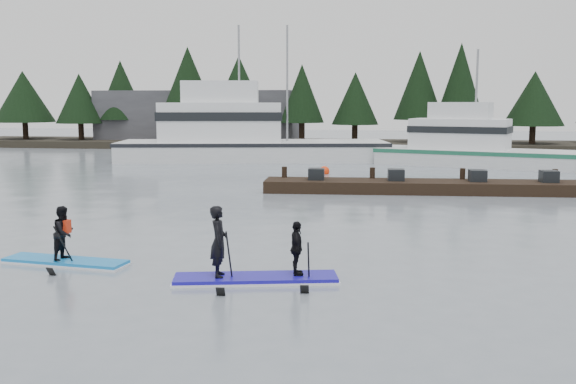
# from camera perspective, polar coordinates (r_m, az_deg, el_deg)

# --- Properties ---
(ground) EXTENTS (160.00, 160.00, 0.00)m
(ground) POSITION_cam_1_polar(r_m,az_deg,el_deg) (14.67, -3.46, -7.47)
(ground) COLOR slate
(ground) RESTS_ON ground
(far_shore) EXTENTS (70.00, 8.00, 0.60)m
(far_shore) POSITION_cam_1_polar(r_m,az_deg,el_deg) (56.03, 5.41, 4.21)
(far_shore) COLOR #2D281E
(far_shore) RESTS_ON ground
(treeline) EXTENTS (60.00, 4.00, 8.00)m
(treeline) POSITION_cam_1_polar(r_m,az_deg,el_deg) (56.05, 5.40, 3.90)
(treeline) COLOR black
(treeline) RESTS_ON ground
(waterfront_building) EXTENTS (18.00, 6.00, 5.00)m
(waterfront_building) POSITION_cam_1_polar(r_m,az_deg,el_deg) (60.28, -7.96, 6.52)
(waterfront_building) COLOR #4C4C51
(waterfront_building) RESTS_ON ground
(fishing_boat_large) EXTENTS (18.58, 7.97, 10.12)m
(fishing_boat_large) POSITION_cam_1_polar(r_m,az_deg,el_deg) (43.95, -3.86, 3.83)
(fishing_boat_large) COLOR silver
(fishing_boat_large) RESTS_ON ground
(fishing_boat_medium) EXTENTS (13.66, 7.69, 8.01)m
(fishing_boat_medium) POSITION_cam_1_polar(r_m,az_deg,el_deg) (41.82, 16.55, 3.02)
(fishing_boat_medium) COLOR silver
(fishing_boat_medium) RESTS_ON ground
(floating_dock) EXTENTS (15.60, 2.93, 0.52)m
(floating_dock) POSITION_cam_1_polar(r_m,az_deg,el_deg) (28.78, 13.53, 0.45)
(floating_dock) COLOR black
(floating_dock) RESTS_ON ground
(buoy_c) EXTENTS (0.54, 0.54, 0.54)m
(buoy_c) POSITION_cam_1_polar(r_m,az_deg,el_deg) (40.37, 22.67, 1.78)
(buoy_c) COLOR #F7340C
(buoy_c) RESTS_ON ground
(buoy_a) EXTENTS (0.53, 0.53, 0.53)m
(buoy_a) POSITION_cam_1_polar(r_m,az_deg,el_deg) (43.83, -14.98, 2.56)
(buoy_a) COLOR #F7340C
(buoy_a) RESTS_ON ground
(buoy_b) EXTENTS (0.56, 0.56, 0.56)m
(buoy_b) POSITION_cam_1_polar(r_m,az_deg,el_deg) (35.49, 3.26, 1.61)
(buoy_b) COLOR #F7340C
(buoy_b) RESTS_ON ground
(paddleboard_solo) EXTENTS (3.18, 1.26, 1.87)m
(paddleboard_solo) POSITION_cam_1_polar(r_m,az_deg,el_deg) (16.52, -19.25, -4.37)
(paddleboard_solo) COLOR #1579CA
(paddleboard_solo) RESTS_ON ground
(paddleboard_duo) EXTENTS (3.67, 1.58, 2.16)m
(paddleboard_duo) POSITION_cam_1_polar(r_m,az_deg,el_deg) (14.11, -3.07, -5.87)
(paddleboard_duo) COLOR #1A11A7
(paddleboard_duo) RESTS_ON ground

